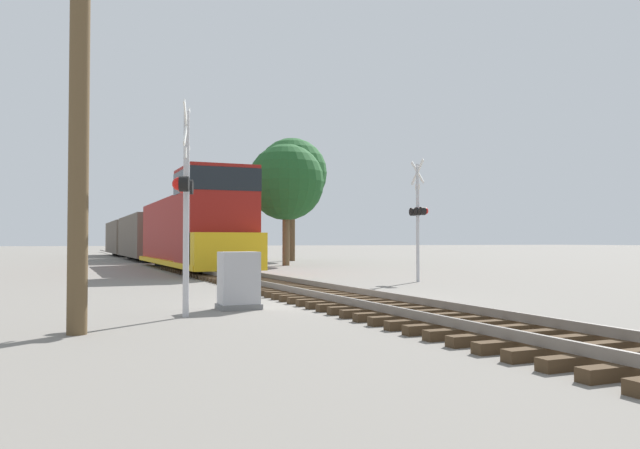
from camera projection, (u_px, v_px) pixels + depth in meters
name	position (u px, v px, depth m)	size (l,w,h in m)	color
ground_plane	(333.00, 301.00, 15.59)	(400.00, 400.00, 0.00)	slate
rail_track_bed	(333.00, 296.00, 15.59)	(2.60, 160.00, 0.31)	#42301E
freight_train	(151.00, 235.00, 46.15)	(3.04, 49.59, 4.71)	maroon
crossing_signal_near	(185.00, 194.00, 12.34)	(0.57, 1.01, 4.25)	#B7B7BC
crossing_signal_far	(418.00, 213.00, 23.00)	(0.35, 1.00, 4.52)	#B7B7BC
relay_cabinet	(239.00, 281.00, 13.72)	(0.92, 0.67, 1.26)	slate
utility_pole	(80.00, 58.00, 10.10)	(1.80, 0.32, 8.73)	brown
tree_far_right	(286.00, 182.00, 38.57)	(4.73, 4.73, 7.53)	brown
tree_mid_background	(292.00, 174.00, 47.63)	(5.39, 5.39, 9.39)	brown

